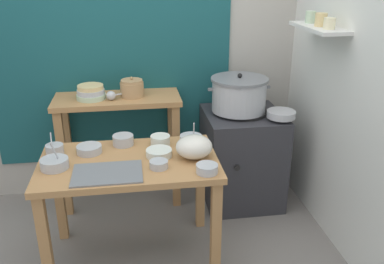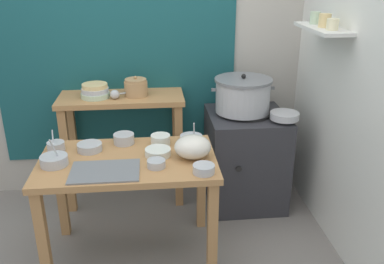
% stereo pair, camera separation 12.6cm
% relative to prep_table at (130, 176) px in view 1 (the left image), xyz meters
% --- Properties ---
extents(ground_plane, '(9.00, 9.00, 0.00)m').
position_rel_prep_table_xyz_m(ground_plane, '(0.05, -0.09, -0.61)').
color(ground_plane, gray).
extents(wall_back, '(4.40, 0.12, 2.60)m').
position_rel_prep_table_xyz_m(wall_back, '(0.13, 1.01, 0.69)').
color(wall_back, '#B2ADA3').
rests_on(wall_back, ground).
extents(wall_right, '(0.30, 3.20, 2.60)m').
position_rel_prep_table_xyz_m(wall_right, '(1.45, 0.11, 0.69)').
color(wall_right, silver).
rests_on(wall_right, ground).
extents(prep_table, '(1.10, 0.66, 0.72)m').
position_rel_prep_table_xyz_m(prep_table, '(0.00, 0.00, 0.00)').
color(prep_table, '#B27F4C').
rests_on(prep_table, ground).
extents(back_shelf_table, '(0.96, 0.40, 0.90)m').
position_rel_prep_table_xyz_m(back_shelf_table, '(-0.07, 0.74, 0.07)').
color(back_shelf_table, '#B27F4C').
rests_on(back_shelf_table, ground).
extents(stove_block, '(0.60, 0.61, 0.78)m').
position_rel_prep_table_xyz_m(stove_block, '(0.90, 0.61, -0.23)').
color(stove_block, '#2D2D33').
rests_on(stove_block, ground).
extents(steamer_pot, '(0.49, 0.44, 0.30)m').
position_rel_prep_table_xyz_m(steamer_pot, '(0.86, 0.63, 0.30)').
color(steamer_pot, '#B7BABF').
rests_on(steamer_pot, stove_block).
extents(clay_pot, '(0.18, 0.18, 0.16)m').
position_rel_prep_table_xyz_m(clay_pot, '(0.04, 0.74, 0.36)').
color(clay_pot, tan).
rests_on(clay_pot, back_shelf_table).
extents(bowl_stack_enamel, '(0.22, 0.22, 0.11)m').
position_rel_prep_table_xyz_m(bowl_stack_enamel, '(-0.26, 0.72, 0.34)').
color(bowl_stack_enamel, '#B7D1AD').
rests_on(bowl_stack_enamel, back_shelf_table).
extents(ladle, '(0.26, 0.13, 0.07)m').
position_rel_prep_table_xyz_m(ladle, '(-0.10, 0.68, 0.33)').
color(ladle, '#B7BABF').
rests_on(ladle, back_shelf_table).
extents(serving_tray, '(0.40, 0.28, 0.01)m').
position_rel_prep_table_xyz_m(serving_tray, '(-0.12, -0.17, 0.12)').
color(serving_tray, slate).
rests_on(serving_tray, prep_table).
extents(plastic_bag, '(0.23, 0.21, 0.14)m').
position_rel_prep_table_xyz_m(plastic_bag, '(0.41, -0.03, 0.18)').
color(plastic_bag, silver).
rests_on(plastic_bag, prep_table).
extents(wide_pan, '(0.21, 0.21, 0.05)m').
position_rel_prep_table_xyz_m(wide_pan, '(1.14, 0.43, 0.20)').
color(wide_pan, '#B7BABF').
rests_on(wide_pan, stove_block).
extents(prep_bowl_0, '(0.15, 0.15, 0.16)m').
position_rel_prep_table_xyz_m(prep_bowl_0, '(0.42, 0.18, 0.14)').
color(prep_bowl_0, '#B7BABF').
rests_on(prep_bowl_0, prep_table).
extents(prep_bowl_1, '(0.11, 0.11, 0.14)m').
position_rel_prep_table_xyz_m(prep_bowl_1, '(-0.46, 0.17, 0.14)').
color(prep_bowl_1, '#B7BABF').
rests_on(prep_bowl_1, prep_table).
extents(prep_bowl_2, '(0.16, 0.16, 0.05)m').
position_rel_prep_table_xyz_m(prep_bowl_2, '(-0.25, 0.14, 0.14)').
color(prep_bowl_2, '#B7BABF').
rests_on(prep_bowl_2, prep_table).
extents(prep_bowl_3, '(0.17, 0.17, 0.18)m').
position_rel_prep_table_xyz_m(prep_bowl_3, '(-0.43, -0.05, 0.14)').
color(prep_bowl_3, '#B7BABF').
rests_on(prep_bowl_3, prep_table).
extents(prep_bowl_4, '(0.14, 0.14, 0.07)m').
position_rel_prep_table_xyz_m(prep_bowl_4, '(-0.03, 0.24, 0.15)').
color(prep_bowl_4, '#B7BABF').
rests_on(prep_bowl_4, prep_table).
extents(prep_bowl_5, '(0.11, 0.11, 0.05)m').
position_rel_prep_table_xyz_m(prep_bowl_5, '(0.18, -0.14, 0.14)').
color(prep_bowl_5, '#B7BABF').
rests_on(prep_bowl_5, prep_table).
extents(prep_bowl_6, '(0.13, 0.13, 0.05)m').
position_rel_prep_table_xyz_m(prep_bowl_6, '(0.45, -0.24, 0.14)').
color(prep_bowl_6, '#B7BABF').
rests_on(prep_bowl_6, prep_table).
extents(prep_bowl_7, '(0.16, 0.16, 0.05)m').
position_rel_prep_table_xyz_m(prep_bowl_7, '(0.19, 0.02, 0.14)').
color(prep_bowl_7, silver).
rests_on(prep_bowl_7, prep_table).
extents(prep_bowl_8, '(0.13, 0.13, 0.07)m').
position_rel_prep_table_xyz_m(prep_bowl_8, '(0.21, 0.19, 0.15)').
color(prep_bowl_8, silver).
rests_on(prep_bowl_8, prep_table).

